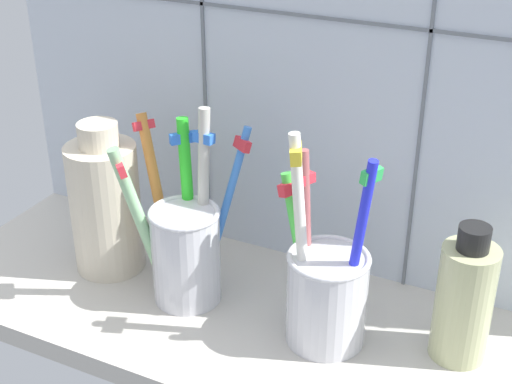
{
  "coord_description": "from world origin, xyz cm",
  "views": [
    {
      "loc": [
        23.71,
        -47.89,
        42.51
      ],
      "look_at": [
        0.0,
        0.47,
        14.42
      ],
      "focal_mm": 51.51,
      "sensor_mm": 36.0,
      "label": 1
    }
  ],
  "objects_px": {
    "toothbrush_cup_right": "(327,287)",
    "soap_bottle": "(464,300)",
    "toothbrush_cup_left": "(187,242)",
    "ceramic_vase": "(105,204)"
  },
  "relations": [
    {
      "from": "soap_bottle",
      "to": "toothbrush_cup_left",
      "type": "bearing_deg",
      "value": -174.83
    },
    {
      "from": "toothbrush_cup_left",
      "to": "toothbrush_cup_right",
      "type": "height_order",
      "value": "toothbrush_cup_right"
    },
    {
      "from": "toothbrush_cup_left",
      "to": "soap_bottle",
      "type": "distance_m",
      "value": 0.25
    },
    {
      "from": "toothbrush_cup_left",
      "to": "ceramic_vase",
      "type": "height_order",
      "value": "toothbrush_cup_left"
    },
    {
      "from": "ceramic_vase",
      "to": "soap_bottle",
      "type": "height_order",
      "value": "ceramic_vase"
    },
    {
      "from": "toothbrush_cup_right",
      "to": "toothbrush_cup_left",
      "type": "bearing_deg",
      "value": 178.94
    },
    {
      "from": "soap_bottle",
      "to": "ceramic_vase",
      "type": "bearing_deg",
      "value": -177.33
    },
    {
      "from": "toothbrush_cup_right",
      "to": "soap_bottle",
      "type": "bearing_deg",
      "value": 12.89
    },
    {
      "from": "toothbrush_cup_right",
      "to": "soap_bottle",
      "type": "xyz_separation_m",
      "value": [
        0.11,
        0.02,
        0.0
      ]
    },
    {
      "from": "ceramic_vase",
      "to": "toothbrush_cup_left",
      "type": "bearing_deg",
      "value": -3.87
    }
  ]
}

